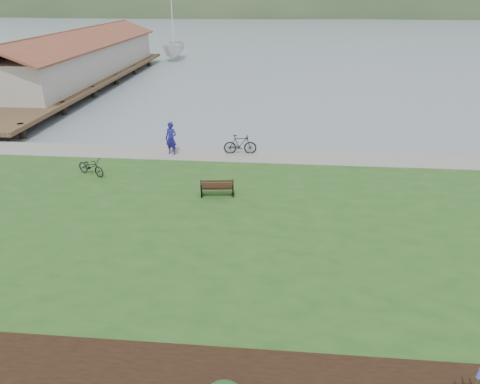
% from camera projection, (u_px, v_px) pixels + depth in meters
% --- Properties ---
extents(ground, '(600.00, 600.00, 0.00)m').
position_uv_depth(ground, '(264.00, 222.00, 18.29)').
color(ground, slate).
rests_on(ground, ground).
extents(lawn, '(34.00, 20.00, 0.40)m').
position_uv_depth(lawn, '(262.00, 243.00, 16.41)').
color(lawn, '#25501C').
rests_on(lawn, ground).
extents(shoreline_path, '(34.00, 2.20, 0.03)m').
position_uv_depth(shoreline_path, '(269.00, 156.00, 24.32)').
color(shoreline_path, gray).
rests_on(shoreline_path, lawn).
extents(far_hillside, '(580.00, 80.00, 38.00)m').
position_uv_depth(far_hillside, '(330.00, 14.00, 169.64)').
color(far_hillside, '#324B2A').
rests_on(far_hillside, ground).
extents(pier_pavilion, '(8.00, 36.00, 5.40)m').
position_uv_depth(pier_pavilion, '(79.00, 58.00, 43.52)').
color(pier_pavilion, '#4C3826').
rests_on(pier_pavilion, ground).
extents(park_bench, '(1.55, 0.79, 0.92)m').
position_uv_depth(park_bench, '(217.00, 187.00, 19.46)').
color(park_bench, black).
rests_on(park_bench, lawn).
extents(person, '(0.94, 0.77, 2.22)m').
position_uv_depth(person, '(171.00, 136.00, 24.17)').
color(person, navy).
rests_on(person, lawn).
extents(bicycle_a, '(1.30, 1.84, 0.92)m').
position_uv_depth(bicycle_a, '(91.00, 167.00, 21.73)').
color(bicycle_a, black).
rests_on(bicycle_a, lawn).
extents(bicycle_b, '(0.70, 1.93, 1.14)m').
position_uv_depth(bicycle_b, '(240.00, 144.00, 24.49)').
color(bicycle_b, black).
rests_on(bicycle_b, lawn).
extents(sailboat, '(10.97, 11.16, 28.51)m').
position_uv_depth(sailboat, '(175.00, 60.00, 60.40)').
color(sailboat, silver).
rests_on(sailboat, ground).
extents(pannier, '(0.24, 0.29, 0.27)m').
position_uv_depth(pannier, '(173.00, 150.00, 24.99)').
color(pannier, '#BE8316').
rests_on(pannier, lawn).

